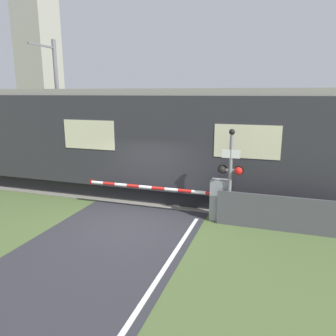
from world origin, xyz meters
name	(u,v)px	position (x,y,z in m)	size (l,w,h in m)	color
ground_plane	(131,223)	(0.00, 0.00, 0.00)	(80.00, 80.00, 0.00)	#4C6033
track_bed	(164,194)	(0.00, 3.23, 0.02)	(36.00, 3.20, 0.13)	slate
train	(108,140)	(-2.45, 3.23, 2.16)	(21.09, 2.98, 4.23)	black
crossing_barrier	(210,198)	(2.30, 1.22, 0.70)	(5.13, 0.44, 1.35)	gray
signal_post	(230,171)	(2.96, 0.96, 1.72)	(0.81, 0.26, 3.03)	gray
catenary_pole	(58,105)	(-6.39, 5.31, 3.46)	(0.20, 1.90, 6.62)	slate
distant_building	(38,52)	(-20.90, 22.21, 8.41)	(3.93, 3.93, 16.65)	#9E998E
roadside_fence	(289,215)	(4.75, 0.87, 0.55)	(4.27, 0.06, 1.10)	#4C4C51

